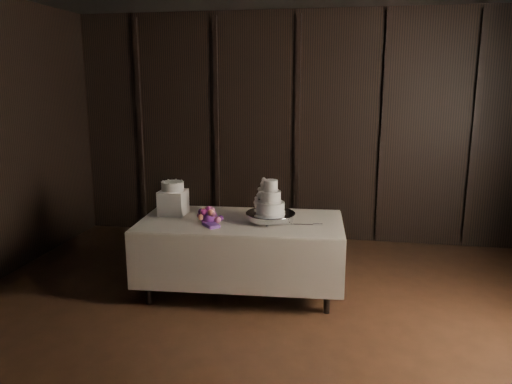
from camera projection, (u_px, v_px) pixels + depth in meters
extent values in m
cube|color=black|center=(298.00, 128.00, 6.60)|extent=(6.04, 0.04, 3.04)
cube|color=silver|center=(241.00, 221.00, 4.92)|extent=(2.04, 1.16, 0.01)
cube|color=white|center=(241.00, 259.00, 5.01)|extent=(1.88, 1.03, 0.71)
cylinder|color=silver|center=(270.00, 217.00, 4.85)|extent=(0.62, 0.62, 0.09)
cylinder|color=white|center=(270.00, 207.00, 4.83)|extent=(0.27, 0.27, 0.11)
cylinder|color=white|center=(271.00, 197.00, 4.81)|extent=(0.20, 0.20, 0.11)
cylinder|color=white|center=(271.00, 186.00, 4.78)|extent=(0.14, 0.14, 0.11)
cube|color=white|center=(173.00, 202.00, 5.12)|extent=(0.26, 0.26, 0.25)
cylinder|color=white|center=(173.00, 186.00, 5.08)|extent=(0.24, 0.24, 0.09)
cube|color=silver|center=(298.00, 224.00, 4.75)|extent=(0.37, 0.07, 0.01)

